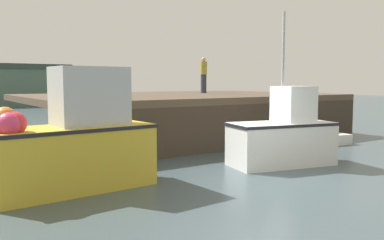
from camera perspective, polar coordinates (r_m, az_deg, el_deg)
ground at (r=10.74m, az=9.78°, el=-8.26°), size 120.00×160.00×0.10m
pier at (r=17.93m, az=-0.73°, el=2.63°), size 13.16×8.91×1.90m
fishing_boat_near_left at (r=9.64m, az=-16.25°, el=-3.07°), size 3.92×1.69×2.81m
fishing_boat_near_right at (r=12.34m, az=12.68°, el=-2.22°), size 3.35×2.01×4.48m
rowboat at (r=16.89m, az=18.68°, el=-2.60°), size 1.76×1.08×0.44m
dockworker at (r=20.51m, az=1.64°, el=6.32°), size 0.34×0.34×1.79m
warehouse at (r=46.11m, az=-23.93°, el=4.54°), size 10.87×5.79×4.23m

